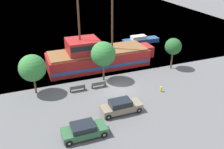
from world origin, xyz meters
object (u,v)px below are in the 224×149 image
object	(u,v)px
bench_promenade_west	(99,84)
moored_boat_dockside	(140,40)
pirate_ship	(97,56)
parked_car_curb_mid	(121,106)
fire_hydrant	(161,89)
parked_car_curb_front	(84,130)
bench_promenade_east	(78,88)

from	to	relation	value
bench_promenade_west	moored_boat_dockside	bearing A→B (deg)	46.82
moored_boat_dockside	pirate_ship	bearing A→B (deg)	-145.89
parked_car_curb_mid	fire_hydrant	size ratio (longest dim) A/B	5.95
parked_car_curb_front	parked_car_curb_mid	size ratio (longest dim) A/B	0.96
bench_promenade_west	pirate_ship	bearing A→B (deg)	73.96
fire_hydrant	bench_promenade_east	size ratio (longest dim) A/B	0.39
pirate_ship	bench_promenade_west	xyz separation A→B (m)	(-1.83, -6.36, -1.27)
fire_hydrant	bench_promenade_west	size ratio (longest dim) A/B	0.39
pirate_ship	bench_promenade_west	distance (m)	6.74
moored_boat_dockside	parked_car_curb_front	bearing A→B (deg)	-127.63
parked_car_curb_mid	bench_promenade_east	bearing A→B (deg)	118.21
parked_car_curb_front	bench_promenade_west	size ratio (longest dim) A/B	2.25
moored_boat_dockside	parked_car_curb_mid	size ratio (longest dim) A/B	1.58
pirate_ship	bench_promenade_east	xyz separation A→B (m)	(-4.67, -6.32, -1.27)
parked_car_curb_front	bench_promenade_west	bearing A→B (deg)	63.45
moored_boat_dockside	bench_promenade_west	xyz separation A→B (m)	(-13.19, -14.05, -0.12)
parked_car_curb_front	fire_hydrant	size ratio (longest dim) A/B	5.69
bench_promenade_east	pirate_ship	bearing A→B (deg)	53.57
parked_car_curb_front	bench_promenade_east	world-z (taller)	parked_car_curb_front
parked_car_curb_front	fire_hydrant	distance (m)	12.40
pirate_ship	moored_boat_dockside	size ratio (longest dim) A/B	2.32
fire_hydrant	bench_promenade_west	xyz separation A→B (m)	(-7.10, 3.89, 0.04)
pirate_ship	bench_promenade_east	world-z (taller)	pirate_ship
parked_car_curb_front	fire_hydrant	xyz separation A→B (m)	(11.43, 4.78, -0.31)
fire_hydrant	bench_promenade_west	world-z (taller)	bench_promenade_west
parked_car_curb_front	fire_hydrant	bearing A→B (deg)	22.69
moored_boat_dockside	parked_car_curb_front	size ratio (longest dim) A/B	1.65
fire_hydrant	bench_promenade_east	bearing A→B (deg)	158.41
pirate_ship	parked_car_curb_front	xyz separation A→B (m)	(-6.16, -15.03, -1.00)
parked_car_curb_front	bench_promenade_east	xyz separation A→B (m)	(1.50, 8.71, -0.27)
bench_promenade_east	bench_promenade_west	size ratio (longest dim) A/B	1.02
moored_boat_dockside	parked_car_curb_front	xyz separation A→B (m)	(-17.52, -22.73, 0.15)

